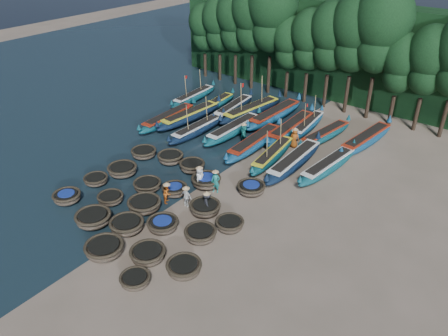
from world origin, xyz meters
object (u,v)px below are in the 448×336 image
Objects in this scene: fisherman_0 at (200,177)px; fisherman_5 at (244,133)px; coracle_3 at (104,248)px; fisherman_2 at (167,192)px; coracle_6 at (93,218)px; coracle_20 at (144,153)px; long_boat_4 at (234,129)px; long_boat_12 at (252,110)px; long_boat_3 at (198,129)px; coracle_22 at (192,166)px; long_boat_13 at (275,114)px; fisherman_3 at (207,202)px; coracle_7 at (127,225)px; coracle_10 at (96,180)px; coracle_12 at (144,204)px; coracle_19 at (230,224)px; long_boat_5 at (255,142)px; long_boat_10 at (215,104)px; coracle_18 at (205,208)px; long_boat_17 at (366,139)px; coracle_8 at (148,254)px; long_boat_9 at (194,96)px; coracle_11 at (110,198)px; long_boat_14 at (291,128)px; coracle_9 at (184,267)px; fisherman_4 at (186,196)px; coracle_16 at (147,185)px; coracle_23 at (206,181)px; long_boat_7 at (294,161)px; fisherman_1 at (216,181)px; coracle_14 at (200,234)px; coracle_21 at (170,157)px; long_boat_11 at (233,108)px; coracle_13 at (163,224)px; long_boat_15 at (308,125)px; coracle_15 at (122,170)px; coracle_24 at (251,188)px; coracle_5 at (67,197)px; fisherman_6 at (295,138)px; coracle_4 at (135,279)px; long_boat_8 at (328,165)px; long_boat_1 at (169,118)px.

fisherman_0 is 8.14m from fisherman_5.
fisherman_2 is (-0.87, 6.20, 0.37)m from coracle_3.
coracle_6 reaches higher than coracle_20.
long_boat_12 is (-1.16, 4.50, 0.04)m from long_boat_4.
coracle_22 is at bearing -52.67° from long_boat_3.
fisherman_3 is (4.49, -15.66, 0.20)m from long_boat_13.
long_boat_3 is (-5.66, 13.44, 0.08)m from coracle_7.
coracle_12 is (5.31, -0.08, 0.09)m from coracle_10.
coracle_19 is 11.28m from long_boat_5.
coracle_10 is 0.25× the size of long_boat_10.
coracle_3 is at bearing -67.72° from long_boat_3.
coracle_18 is 16.86m from long_boat_17.
fisherman_5 is (6.81, -4.39, 0.43)m from long_boat_10.
long_boat_13 is (-4.79, 21.39, 0.18)m from coracle_8.
long_boat_9 is (-16.41, 15.23, 0.12)m from coracle_19.
coracle_11 is 17.83m from long_boat_14.
fisherman_4 is (-4.24, 4.91, 0.42)m from coracle_9.
fisherman_2 is (-0.22, 3.89, 0.36)m from coracle_7.
coracle_23 is (3.09, 2.98, 0.08)m from coracle_16.
coracle_9 is at bearing -87.05° from long_boat_7.
fisherman_2 is at bearing -177.43° from coracle_19.
fisherman_1 reaches higher than fisherman_4.
coracle_3 is at bearing 156.32° from fisherman_5.
long_boat_3 reaches higher than long_boat_10.
long_boat_12 reaches higher than fisherman_0.
coracle_21 is (-8.15, 5.82, 0.06)m from coracle_14.
long_boat_14 is (7.13, -0.76, 0.09)m from long_boat_11.
coracle_23 is (4.52, -0.93, -0.01)m from coracle_21.
fisherman_3 is at bearing -45.86° from long_boat_3.
coracle_9 is at bearing -29.23° from coracle_13.
fisherman_0 is at bearing -113.21° from coracle_23.
coracle_6 is at bearing -106.91° from long_boat_15.
fisherman_3 reaches higher than coracle_15.
coracle_24 reaches higher than coracle_13.
coracle_21 is 9.89m from long_boat_7.
fisherman_5 reaches higher than coracle_5.
fisherman_5 is (-3.19, -5.86, 0.43)m from long_boat_15.
long_boat_4 is 6.34m from long_boat_10.
long_boat_10 reaches higher than coracle_14.
coracle_20 is (-6.34, 7.38, -0.04)m from coracle_7.
fisherman_6 is at bearing 90.55° from coracle_18.
fisherman_3 is at bearing 99.06° from coracle_4.
long_boat_4 is at bearing -146.02° from long_boat_17.
fisherman_4 is (-5.54, -10.26, 0.30)m from long_boat_8.
coracle_9 is 20.49m from long_boat_1.
coracle_11 is at bearing 36.33° from coracle_5.
fisherman_0 reaches higher than coracle_18.
coracle_3 is 0.33× the size of long_boat_1.
fisherman_3 is at bearing 73.48° from coracle_3.
coracle_14 is (-1.21, 2.83, -0.01)m from coracle_9.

